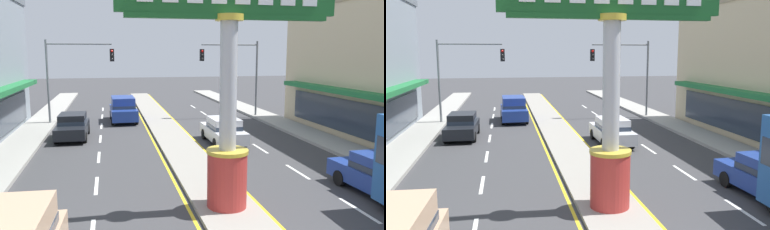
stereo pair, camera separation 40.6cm
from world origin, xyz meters
The scene contains 11 objects.
median_strip centered at (0.00, 18.00, 0.07)m, with size 2.12×52.00×0.14m, color gray.
sidewalk_left centered at (-8.77, 16.00, 0.09)m, with size 2.22×60.00×0.18m, color #9E9B93.
sidewalk_right centered at (8.77, 16.00, 0.09)m, with size 2.22×60.00×0.18m, color #9E9B93.
lane_markings centered at (0.00, 16.65, 0.00)m, with size 8.86×52.00×0.01m.
district_sign centered at (0.00, 5.74, 3.97)m, with size 7.08×1.39×7.72m.
traffic_light_left_side centered at (-6.30, 23.58, 4.25)m, with size 4.86×0.46×6.20m.
traffic_light_right_side centered at (6.30, 23.79, 4.25)m, with size 4.86×0.46×6.20m.
sedan_near_right_lane centered at (2.71, 15.22, 0.79)m, with size 1.84×4.30×1.53m.
suv_far_right_lane centered at (-2.71, 24.06, 0.98)m, with size 2.07×4.65×1.90m.
sedan_far_left_oncoming centered at (6.01, 5.81, 0.79)m, with size 1.99×4.38×1.53m.
sedan_kerb_right centered at (-6.01, 18.52, 0.79)m, with size 1.90×4.33×1.53m.
Camera 2 is at (-3.35, -6.28, 5.22)m, focal length 36.48 mm.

